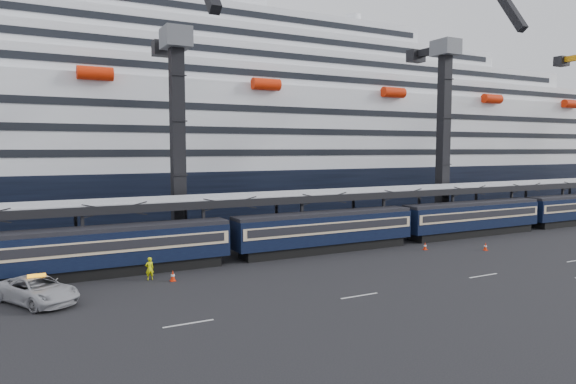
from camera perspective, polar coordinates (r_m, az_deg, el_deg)
name	(u,v)px	position (r m, az deg, el deg)	size (l,w,h in m)	color
ground	(463,263)	(48.08, 18.87, -7.49)	(260.00, 260.00, 0.00)	black
train	(354,227)	(52.13, 7.35, -3.86)	(133.05, 3.00, 4.05)	black
canopy	(368,192)	(57.70, 8.88, 0.01)	(130.00, 6.25, 5.53)	#919398
cruise_ship	(246,135)	(84.93, -4.72, 6.37)	(214.09, 28.84, 34.00)	black
crane_dark_near	(179,130)	(52.74, -12.05, 6.77)	(4.50, 17.75, 35.08)	#4E5156
crane_dark_mid	(446,123)	(70.11, 17.16, 7.33)	(4.50, 18.24, 39.64)	#4E5156
pickup_truck	(37,290)	(37.74, -26.10, -9.74)	(2.90, 6.29, 1.75)	#A0A1A7
worker	(150,269)	(41.13, -15.13, -8.21)	(0.64, 0.42, 1.77)	#CDD70B
traffic_cone_b	(37,305)	(36.20, -26.15, -11.23)	(0.35, 0.35, 0.69)	red
traffic_cone_c	(173,276)	(40.48, -12.68, -9.06)	(0.42, 0.42, 0.84)	red
traffic_cone_d	(485,246)	(54.71, 21.09, -5.66)	(0.39, 0.39, 0.79)	red
traffic_cone_e	(425,246)	(53.17, 14.99, -5.81)	(0.38, 0.38, 0.76)	red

